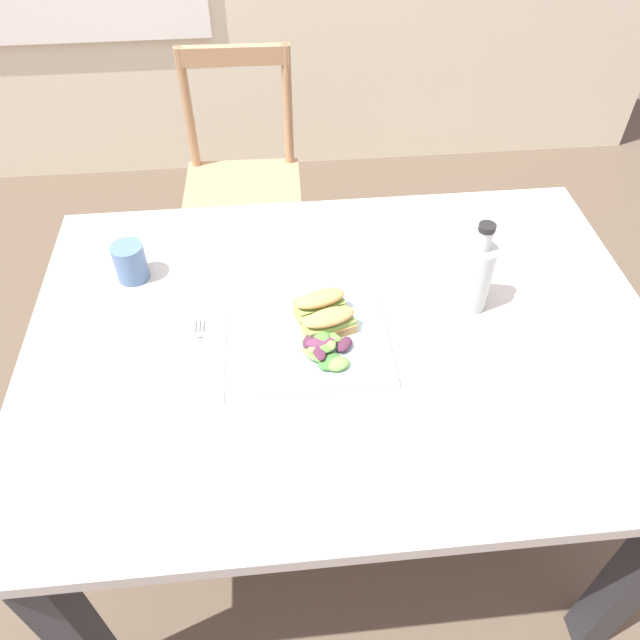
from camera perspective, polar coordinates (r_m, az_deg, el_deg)
ground_plane at (r=1.86m, az=-2.93°, el=-16.65°), size 7.44×7.44×0.00m
dining_table at (r=1.33m, az=2.15°, el=-4.58°), size 1.29×0.93×0.74m
chair_wooden_far at (r=2.21m, az=-7.21°, el=12.43°), size 0.41×0.41×0.87m
plate_lunch at (r=1.22m, az=0.18°, el=-1.82°), size 0.26×0.26×0.01m
sandwich_half_front at (r=1.21m, az=0.85°, el=-0.23°), size 0.11×0.08×0.06m
sandwich_half_back at (r=1.25m, az=0.01°, el=1.52°), size 0.11×0.08×0.06m
salad_mixed_greens at (r=1.18m, az=0.42°, el=-2.34°), size 0.11×0.13×0.03m
napkin_folded at (r=1.22m, az=-11.18°, el=-3.37°), size 0.11×0.24×0.00m
fork_on_napkin at (r=1.23m, az=-11.18°, el=-2.65°), size 0.03×0.19×0.00m
bottle_cold_brew at (r=1.29m, az=14.22°, el=3.74°), size 0.07×0.07×0.21m
cup_extra_side at (r=1.40m, az=-17.25°, el=5.18°), size 0.07×0.07×0.09m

